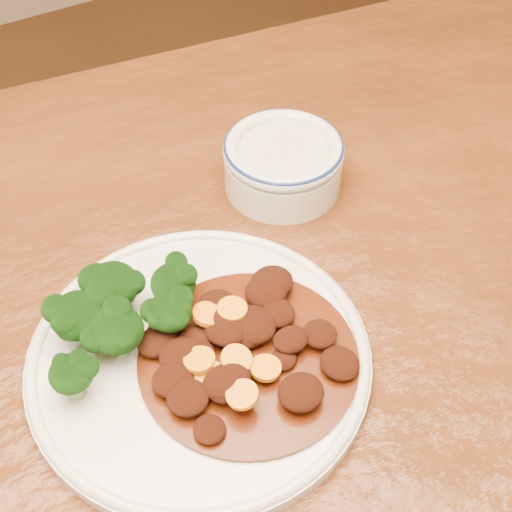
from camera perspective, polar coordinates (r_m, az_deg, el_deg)
dining_table at (r=0.73m, az=-6.29°, el=-9.93°), size 1.60×1.07×0.75m
dinner_plate at (r=0.63m, az=-4.56°, el=-8.05°), size 0.30×0.30×0.02m
broccoli_florets at (r=0.62m, az=-10.97°, el=-4.60°), size 0.15×0.11×0.05m
mince_stew at (r=0.62m, az=-1.21°, el=-7.32°), size 0.19×0.19×0.03m
dip_bowl at (r=0.77m, az=2.18°, el=7.54°), size 0.13×0.13×0.06m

